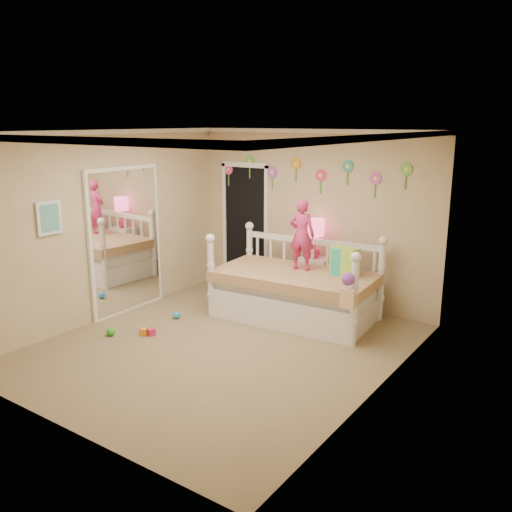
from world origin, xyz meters
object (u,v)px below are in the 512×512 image
Objects in this scene: nightstand at (314,281)px; table_lamp at (315,232)px; daybed at (295,277)px; child at (302,235)px.

nightstand is 0.75m from table_lamp.
child is at bearing 83.18° from daybed.
child reaches higher than daybed.
table_lamp is (-0.07, 0.52, -0.06)m from child.
child is at bearing -84.80° from nightstand.
daybed is at bearing 76.03° from child.
nightstand is at bearing 0.00° from table_lamp.
nightstand is (-0.07, 0.67, -0.24)m from daybed.
table_lamp is at bearing 91.30° from daybed.
daybed is 0.72m from nightstand.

